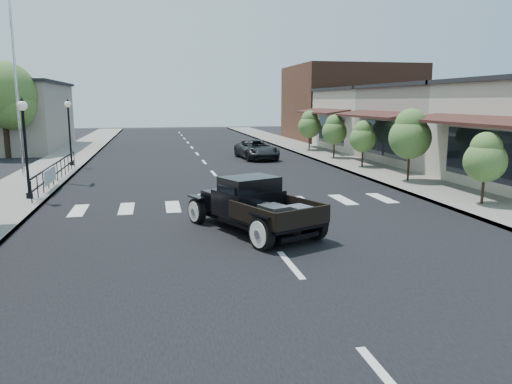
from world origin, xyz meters
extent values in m
plane|color=black|center=(0.00, 0.00, 0.00)|extent=(120.00, 120.00, 0.00)
cube|color=black|center=(0.00, 15.00, 0.01)|extent=(14.00, 80.00, 0.02)
cube|color=#99958B|center=(-8.50, 15.00, 0.07)|extent=(3.00, 80.00, 0.15)
cube|color=gray|center=(8.50, 15.00, 0.07)|extent=(3.00, 80.00, 0.15)
cube|color=#A79A8C|center=(15.00, 13.00, 2.25)|extent=(10.00, 9.00, 4.50)
cube|color=beige|center=(15.00, 22.00, 2.25)|extent=(10.00, 9.00, 4.50)
cube|color=brown|center=(15.50, 32.00, 3.50)|extent=(11.00, 10.00, 7.00)
cylinder|color=silver|center=(-9.20, 12.00, 5.76)|extent=(0.12, 0.12, 11.23)
imported|color=black|center=(3.52, 18.02, 0.62)|extent=(2.45, 4.64, 1.24)
camera|label=1|loc=(-2.96, -13.58, 3.72)|focal=35.00mm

